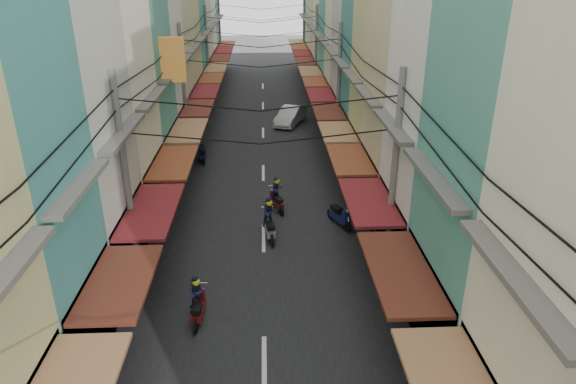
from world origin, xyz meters
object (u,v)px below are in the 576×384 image
object	(u,v)px
white_car	(290,124)
market_umbrella	(517,328)
bicycle	(515,379)
traffic_sign	(431,286)

from	to	relation	value
white_car	market_umbrella	size ratio (longest dim) A/B	2.19
bicycle	traffic_sign	xyz separation A→B (m)	(-2.21, 1.94, 2.06)
white_car	bicycle	bearing A→B (deg)	-57.60
bicycle	white_car	bearing A→B (deg)	-9.04
white_car	market_umbrella	distance (m)	27.70
bicycle	traffic_sign	distance (m)	3.59
white_car	traffic_sign	xyz separation A→B (m)	(3.18, -25.23, 2.06)
bicycle	traffic_sign	size ratio (longest dim) A/B	0.54
white_car	market_umbrella	world-z (taller)	market_umbrella
bicycle	market_umbrella	xyz separation A→B (m)	(-0.30, 0.00, 1.92)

